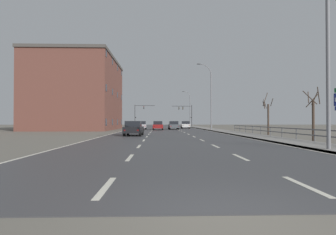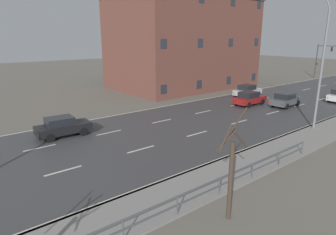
{
  "view_description": "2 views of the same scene",
  "coord_description": "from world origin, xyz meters",
  "px_view_note": "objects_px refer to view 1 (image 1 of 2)",
  "views": [
    {
      "loc": [
        -1.1,
        -4.65,
        1.54
      ],
      "look_at": [
        0.92,
        61.55,
        2.42
      ],
      "focal_mm": 30.61,
      "sensor_mm": 36.0,
      "label": 1
    },
    {
      "loc": [
        18.3,
        18.66,
        7.57
      ],
      "look_at": [
        0.0,
        33.27,
        1.07
      ],
      "focal_mm": 31.24,
      "sensor_mm": 36.0,
      "label": 2
    }
  ],
  "objects_px": {
    "street_lamp_midground": "(210,98)",
    "street_lamp_distant": "(190,109)",
    "car_far_right": "(185,125)",
    "car_near_right": "(174,125)",
    "street_lamp_foreground": "(324,50)",
    "car_distant": "(158,125)",
    "traffic_signal_right": "(187,112)",
    "traffic_signal_left": "(139,112)",
    "car_near_left": "(134,128)",
    "car_far_left": "(142,125)",
    "brick_building": "(79,94)"
  },
  "relations": [
    {
      "from": "street_lamp_midground",
      "to": "street_lamp_distant",
      "type": "xyz_separation_m",
      "value": [
        0.0,
        33.11,
        -0.55
      ]
    },
    {
      "from": "street_lamp_distant",
      "to": "car_far_right",
      "type": "xyz_separation_m",
      "value": [
        -2.97,
        -19.85,
        -4.15
      ]
    },
    {
      "from": "car_near_right",
      "to": "street_lamp_distant",
      "type": "bearing_deg",
      "value": 75.15
    },
    {
      "from": "street_lamp_foreground",
      "to": "car_distant",
      "type": "distance_m",
      "value": 37.7
    },
    {
      "from": "traffic_signal_right",
      "to": "traffic_signal_left",
      "type": "height_order",
      "value": "traffic_signal_left"
    },
    {
      "from": "car_near_left",
      "to": "car_far_left",
      "type": "bearing_deg",
      "value": 93.77
    },
    {
      "from": "street_lamp_foreground",
      "to": "car_far_right",
      "type": "bearing_deg",
      "value": 93.61
    },
    {
      "from": "street_lamp_midground",
      "to": "car_near_left",
      "type": "relative_size",
      "value": 2.7
    },
    {
      "from": "street_lamp_midground",
      "to": "traffic_signal_left",
      "type": "distance_m",
      "value": 35.46
    },
    {
      "from": "traffic_signal_right",
      "to": "car_distant",
      "type": "xyz_separation_m",
      "value": [
        -7.87,
        -28.19,
        -3.35
      ]
    },
    {
      "from": "street_lamp_foreground",
      "to": "car_near_left",
      "type": "distance_m",
      "value": 20.04
    },
    {
      "from": "car_distant",
      "to": "car_near_left",
      "type": "relative_size",
      "value": 0.99
    },
    {
      "from": "car_far_left",
      "to": "car_near_left",
      "type": "height_order",
      "value": "same"
    },
    {
      "from": "car_far_right",
      "to": "car_near_left",
      "type": "bearing_deg",
      "value": -104.43
    },
    {
      "from": "street_lamp_foreground",
      "to": "traffic_signal_left",
      "type": "bearing_deg",
      "value": 102.28
    },
    {
      "from": "car_distant",
      "to": "car_far_right",
      "type": "height_order",
      "value": "same"
    },
    {
      "from": "car_near_left",
      "to": "car_distant",
      "type": "bearing_deg",
      "value": 85.32
    },
    {
      "from": "car_far_left",
      "to": "street_lamp_distant",
      "type": "bearing_deg",
      "value": 62.41
    },
    {
      "from": "street_lamp_midground",
      "to": "street_lamp_distant",
      "type": "bearing_deg",
      "value": 89.99
    },
    {
      "from": "car_near_left",
      "to": "street_lamp_foreground",
      "type": "bearing_deg",
      "value": -52.79
    },
    {
      "from": "traffic_signal_left",
      "to": "car_near_right",
      "type": "distance_m",
      "value": 28.03
    },
    {
      "from": "traffic_signal_left",
      "to": "street_lamp_midground",
      "type": "bearing_deg",
      "value": -66.18
    },
    {
      "from": "car_near_right",
      "to": "traffic_signal_left",
      "type": "bearing_deg",
      "value": 104.98
    },
    {
      "from": "car_distant",
      "to": "car_far_right",
      "type": "xyz_separation_m",
      "value": [
        5.84,
        9.96,
        0.0
      ]
    },
    {
      "from": "street_lamp_midground",
      "to": "traffic_signal_right",
      "type": "height_order",
      "value": "street_lamp_midground"
    },
    {
      "from": "traffic_signal_left",
      "to": "car_far_left",
      "type": "relative_size",
      "value": 1.48
    },
    {
      "from": "car_near_right",
      "to": "car_far_right",
      "type": "bearing_deg",
      "value": 65.82
    },
    {
      "from": "car_near_left",
      "to": "brick_building",
      "type": "height_order",
      "value": "brick_building"
    },
    {
      "from": "street_lamp_distant",
      "to": "car_far_left",
      "type": "xyz_separation_m",
      "value": [
        -11.94,
        -25.97,
        -4.15
      ]
    },
    {
      "from": "traffic_signal_left",
      "to": "brick_building",
      "type": "bearing_deg",
      "value": -109.54
    },
    {
      "from": "traffic_signal_left",
      "to": "car_distant",
      "type": "height_order",
      "value": "traffic_signal_left"
    },
    {
      "from": "car_near_left",
      "to": "car_far_right",
      "type": "bearing_deg",
      "value": 76.9
    },
    {
      "from": "car_distant",
      "to": "car_near_right",
      "type": "relative_size",
      "value": 0.99
    },
    {
      "from": "traffic_signal_left",
      "to": "car_near_right",
      "type": "relative_size",
      "value": 1.48
    },
    {
      "from": "traffic_signal_right",
      "to": "car_distant",
      "type": "bearing_deg",
      "value": -105.59
    },
    {
      "from": "street_lamp_foreground",
      "to": "brick_building",
      "type": "relative_size",
      "value": 0.51
    },
    {
      "from": "traffic_signal_right",
      "to": "car_near_left",
      "type": "distance_m",
      "value": 49.78
    },
    {
      "from": "traffic_signal_right",
      "to": "car_far_right",
      "type": "relative_size",
      "value": 1.45
    },
    {
      "from": "street_lamp_foreground",
      "to": "street_lamp_midground",
      "type": "xyz_separation_m",
      "value": [
        0.05,
        33.11,
        0.3
      ]
    },
    {
      "from": "traffic_signal_left",
      "to": "car_near_left",
      "type": "relative_size",
      "value": 1.48
    },
    {
      "from": "traffic_signal_right",
      "to": "car_far_right",
      "type": "bearing_deg",
      "value": -96.35
    },
    {
      "from": "traffic_signal_left",
      "to": "brick_building",
      "type": "distance_m",
      "value": 27.95
    },
    {
      "from": "traffic_signal_left",
      "to": "car_distant",
      "type": "distance_m",
      "value": 29.81
    },
    {
      "from": "street_lamp_midground",
      "to": "brick_building",
      "type": "bearing_deg",
      "value": 165.32
    },
    {
      "from": "street_lamp_foreground",
      "to": "car_far_left",
      "type": "distance_m",
      "value": 42.2
    },
    {
      "from": "car_near_left",
      "to": "traffic_signal_left",
      "type": "bearing_deg",
      "value": 95.7
    },
    {
      "from": "brick_building",
      "to": "street_lamp_midground",
      "type": "bearing_deg",
      "value": -14.68
    },
    {
      "from": "car_far_right",
      "to": "brick_building",
      "type": "xyz_separation_m",
      "value": [
        -20.65,
        -7.07,
        5.81
      ]
    },
    {
      "from": "traffic_signal_right",
      "to": "car_near_left",
      "type": "bearing_deg",
      "value": -102.0
    },
    {
      "from": "traffic_signal_left",
      "to": "car_near_right",
      "type": "height_order",
      "value": "traffic_signal_left"
    }
  ]
}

